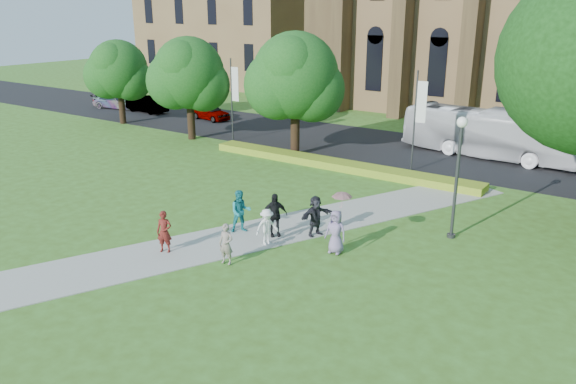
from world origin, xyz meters
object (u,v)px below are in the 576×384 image
Objects in this scene: car_2 at (115,101)px; car_0 at (210,112)px; tour_coach at (490,133)px; pedestrian_0 at (164,232)px; streetlamp at (458,163)px; car_1 at (147,105)px.

car_0 is at bearing -100.20° from car_2.
car_0 is (-23.81, -0.74, -0.91)m from tour_coach.
pedestrian_0 is (29.17, -21.20, 0.22)m from car_2.
tour_coach is 2.83× the size of car_0.
tour_coach is at bearing 100.15° from streetlamp.
pedestrian_0 is (24.82, -21.36, 0.15)m from car_1.
tour_coach is 35.55m from car_2.
streetlamp is 1.30× the size of car_0.
car_0 is 11.72m from car_2.
car_1 is (-7.34, -0.66, 0.04)m from car_0.
pedestrian_0 is (-6.33, -22.76, -0.71)m from tour_coach.
car_0 is at bearing 152.24° from streetlamp.
car_1 is at bearing -102.10° from car_2.
car_1 is (-33.78, 13.25, -2.55)m from streetlamp.
streetlamp is 3.04× the size of pedestrian_0.
pedestrian_0 is at bearing 170.23° from tour_coach.
car_1 is at bearing 104.55° from car_0.
car_0 reaches higher than car_2.
streetlamp is 36.37m from car_1.
tour_coach reaches higher than pedestrian_0.
pedestrian_0 is at bearing -137.86° from streetlamp.
tour_coach is (-2.62, 14.66, -1.68)m from streetlamp.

